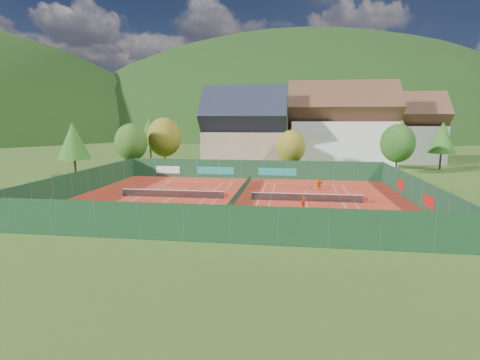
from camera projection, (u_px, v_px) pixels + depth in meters
name	position (u px, v px, depth m)	size (l,w,h in m)	color
ground	(238.00, 199.00, 44.29)	(600.00, 600.00, 0.00)	#33531A
clay_pad	(238.00, 199.00, 44.29)	(40.00, 32.00, 0.01)	#B82F1B
court_markings_left	(173.00, 197.00, 45.40)	(11.03, 23.83, 0.00)	white
court_markings_right	(306.00, 201.00, 43.18)	(11.03, 23.83, 0.00)	white
tennis_net_left	(174.00, 193.00, 45.30)	(13.30, 0.10, 1.02)	#59595B
tennis_net_right	(308.00, 197.00, 43.08)	(13.30, 0.10, 1.02)	#59595B
court_divider	(238.00, 195.00, 44.21)	(0.03, 28.80, 1.00)	#153A22
fence_north	(249.00, 170.00, 59.76)	(40.00, 0.10, 3.00)	#153C21
fence_south	(207.00, 224.00, 28.41)	(40.00, 0.04, 3.00)	#13341B
fence_west	(80.00, 183.00, 46.82)	(0.04, 32.00, 3.00)	#153C20
fence_east	(416.00, 191.00, 41.34)	(0.09, 32.00, 3.00)	#133621
chalet	(245.00, 134.00, 72.99)	(16.20, 12.00, 16.00)	tan
hotel_block_a	(341.00, 130.00, 76.10)	(21.60, 11.00, 17.25)	silver
hotel_block_b	(402.00, 132.00, 82.11)	(17.28, 10.00, 15.50)	silver
tree_west_front	(131.00, 142.00, 66.04)	(5.72, 5.72, 8.69)	#4D2E1B
tree_west_mid	(164.00, 137.00, 71.24)	(6.44, 6.44, 9.78)	#4A311A
tree_west_back	(150.00, 132.00, 79.79)	(5.60, 5.60, 10.00)	#463019
tree_center	(291.00, 147.00, 64.22)	(5.01, 5.01, 7.60)	#492F1A
tree_east_front	(398.00, 143.00, 63.58)	(5.72, 5.72, 8.69)	#473119
tree_east_mid	(442.00, 138.00, 69.91)	(5.04, 5.04, 9.00)	#482C19
tree_west_side	(73.00, 141.00, 58.94)	(5.04, 5.04, 9.00)	#4A2D1A
tree_east_back	(387.00, 132.00, 78.73)	(7.15, 7.15, 10.86)	#402416
mountain_backdrop	(322.00, 187.00, 274.87)	(820.00, 530.00, 242.00)	black
ball_hopper	(335.00, 225.00, 31.39)	(0.34, 0.34, 0.80)	slate
loose_ball_0	(161.00, 203.00, 42.06)	(0.07, 0.07, 0.07)	#CCD833
loose_ball_1	(294.00, 218.00, 35.86)	(0.07, 0.07, 0.07)	#CCD833
loose_ball_2	(263.00, 189.00, 50.61)	(0.07, 0.07, 0.07)	#CCD833
player_left_near	(105.00, 208.00, 37.29)	(0.47, 0.31, 1.28)	orange
player_left_mid	(152.00, 209.00, 36.88)	(0.57, 0.44, 1.17)	#F85A16
player_left_far	(193.00, 191.00, 45.91)	(0.84, 0.48, 1.29)	orange
player_right_near	(303.00, 204.00, 38.70)	(0.83, 0.35, 1.41)	orange
player_right_far_a	(316.00, 186.00, 49.48)	(0.59, 0.38, 1.20)	#D54F12
player_right_far_b	(319.00, 184.00, 50.46)	(1.44, 0.46, 1.56)	#DF5613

